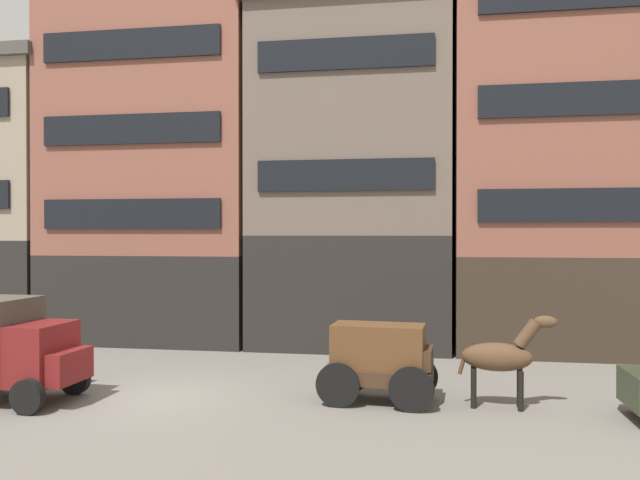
# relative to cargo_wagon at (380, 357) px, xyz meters

# --- Properties ---
(ground_plane) EXTENTS (120.00, 120.00, 0.00)m
(ground_plane) POSITION_rel_cargo_wagon_xyz_m (-5.88, -0.49, -1.15)
(ground_plane) COLOR slate
(building_center_left) EXTENTS (8.73, 7.33, 16.45)m
(building_center_left) POSITION_rel_cargo_wagon_xyz_m (-9.60, 9.29, 7.11)
(building_center_left) COLOR black
(building_center_left) RESTS_ON ground_plane
(building_center_right) EXTENTS (7.87, 7.33, 13.15)m
(building_center_right) POSITION_rel_cargo_wagon_xyz_m (-1.65, 9.29, 5.47)
(building_center_right) COLOR black
(building_center_right) RESTS_ON ground_plane
(building_far_right) EXTENTS (9.08, 7.33, 17.88)m
(building_far_right) POSITION_rel_cargo_wagon_xyz_m (6.48, 9.29, 7.83)
(building_far_right) COLOR #33281E
(building_far_right) RESTS_ON ground_plane
(cargo_wagon) EXTENTS (3.01, 1.72, 1.98)m
(cargo_wagon) POSITION_rel_cargo_wagon_xyz_m (0.00, 0.00, 0.00)
(cargo_wagon) COLOR #3D2819
(cargo_wagon) RESTS_ON ground_plane
(draft_horse) EXTENTS (2.35, 0.73, 2.30)m
(draft_horse) POSITION_rel_cargo_wagon_xyz_m (2.95, -0.00, 0.12)
(draft_horse) COLOR #513823
(draft_horse) RESTS_ON ground_plane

